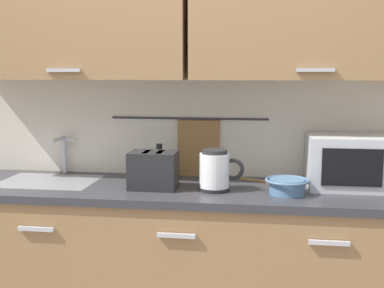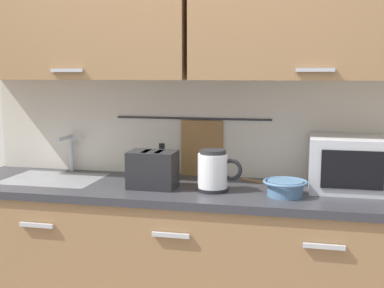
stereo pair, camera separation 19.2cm
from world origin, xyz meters
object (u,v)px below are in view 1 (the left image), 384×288
object	(u,v)px
dish_soap_bottle	(159,163)
mixing_bowl	(287,185)
mug_near_sink	(137,171)
toaster	(153,170)
wooden_spoon	(268,182)
electric_kettle	(215,171)
microwave	(353,161)

from	to	relation	value
dish_soap_bottle	mixing_bowl	xyz separation A→B (m)	(0.69, -0.27, -0.04)
mug_near_sink	dish_soap_bottle	bearing A→B (deg)	25.64
dish_soap_bottle	mug_near_sink	bearing A→B (deg)	-154.36
mixing_bowl	toaster	world-z (taller)	toaster
mug_near_sink	wooden_spoon	world-z (taller)	mug_near_sink
mixing_bowl	toaster	xyz separation A→B (m)	(-0.67, 0.03, 0.05)
mug_near_sink	toaster	xyz separation A→B (m)	(0.13, -0.18, 0.05)
mug_near_sink	toaster	bearing A→B (deg)	-54.19
electric_kettle	mixing_bowl	size ratio (longest dim) A/B	1.06
microwave	wooden_spoon	distance (m)	0.45
mug_near_sink	wooden_spoon	distance (m)	0.71
mixing_bowl	toaster	distance (m)	0.67
wooden_spoon	electric_kettle	bearing A→B (deg)	-141.67
dish_soap_bottle	toaster	bearing A→B (deg)	-85.49
electric_kettle	dish_soap_bottle	size ratio (longest dim) A/B	1.16
microwave	mug_near_sink	size ratio (longest dim) A/B	3.83
microwave	wooden_spoon	bearing A→B (deg)	175.24
toaster	wooden_spoon	bearing A→B (deg)	19.58
electric_kettle	mixing_bowl	bearing A→B (deg)	-4.60
toaster	dish_soap_bottle	bearing A→B (deg)	94.51
microwave	toaster	xyz separation A→B (m)	(-1.01, -0.17, -0.04)
toaster	wooden_spoon	world-z (taller)	toaster
dish_soap_bottle	mug_near_sink	xyz separation A→B (m)	(-0.11, -0.05, -0.04)
mixing_bowl	mug_near_sink	bearing A→B (deg)	165.18
electric_kettle	wooden_spoon	bearing A→B (deg)	38.33
microwave	mug_near_sink	world-z (taller)	microwave
electric_kettle	dish_soap_bottle	world-z (taller)	electric_kettle
microwave	electric_kettle	size ratio (longest dim) A/B	2.03
electric_kettle	dish_soap_bottle	xyz separation A→B (m)	(-0.34, 0.24, -0.01)
mixing_bowl	wooden_spoon	xyz separation A→B (m)	(-0.09, 0.24, -0.04)
dish_soap_bottle	microwave	bearing A→B (deg)	-3.62
dish_soap_bottle	wooden_spoon	bearing A→B (deg)	-2.81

